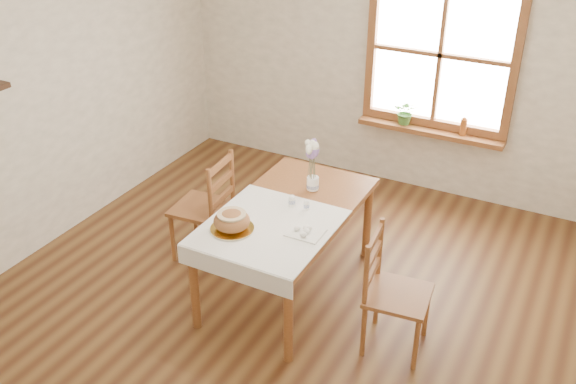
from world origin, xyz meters
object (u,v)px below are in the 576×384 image
at_px(chair_right, 398,294).
at_px(bread_plate, 232,229).
at_px(flower_vase, 313,184).
at_px(chair_left, 201,206).
at_px(dining_table, 288,218).

bearing_deg(chair_right, bread_plate, 94.27).
distance_m(chair_right, bread_plate, 1.27).
distance_m(chair_right, flower_vase, 1.19).
distance_m(bread_plate, flower_vase, 0.86).
xyz_separation_m(chair_left, chair_right, (1.89, -0.34, -0.02)).
bearing_deg(bread_plate, flower_vase, 73.13).
xyz_separation_m(bread_plate, flower_vase, (0.25, 0.83, 0.04)).
height_order(chair_left, bread_plate, chair_left).
bearing_deg(flower_vase, bread_plate, -106.87).
height_order(dining_table, chair_right, chair_right).
bearing_deg(flower_vase, chair_left, -163.82).
relative_size(chair_left, bread_plate, 3.15).
xyz_separation_m(dining_table, chair_left, (-0.89, 0.09, -0.18)).
bearing_deg(chair_left, bread_plate, 45.14).
relative_size(chair_left, flower_vase, 8.95).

